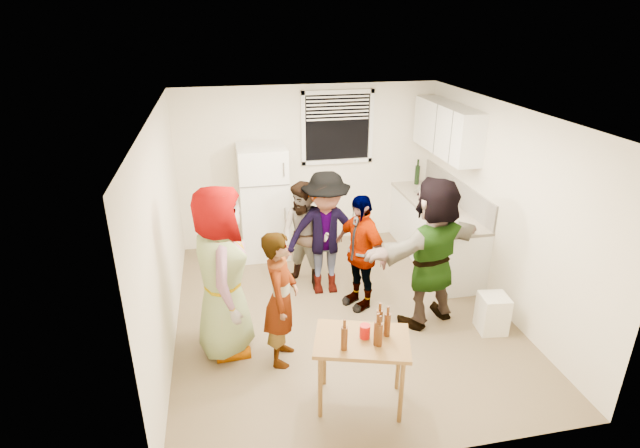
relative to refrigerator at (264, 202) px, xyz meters
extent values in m
cube|color=white|center=(0.00, 0.00, 0.00)|extent=(0.70, 0.70, 1.70)
cube|color=white|center=(2.45, -0.73, -0.42)|extent=(0.60, 2.20, 0.86)
cube|color=#C0B39D|center=(2.45, -0.73, 0.03)|extent=(0.64, 2.22, 0.04)
cube|color=#BAB3A9|center=(2.74, -0.73, 0.23)|extent=(0.03, 2.20, 0.36)
cube|color=white|center=(2.58, -0.53, 1.10)|extent=(0.34, 1.60, 0.70)
cylinder|color=white|center=(2.43, -1.09, 0.05)|extent=(0.13, 0.13, 0.29)
cylinder|color=black|center=(2.50, 0.20, 0.05)|extent=(0.08, 0.08, 0.31)
cylinder|color=#47230C|center=(2.35, -1.08, 0.05)|extent=(0.06, 0.06, 0.23)
cylinder|color=#130AC1|center=(2.27, -1.45, 0.05)|extent=(0.10, 0.10, 0.13)
cube|color=gold|center=(2.67, -0.34, 0.12)|extent=(0.02, 0.18, 0.15)
cube|color=white|center=(2.40, -2.58, -0.60)|extent=(0.34, 0.34, 0.46)
cylinder|color=#47230C|center=(0.67, -3.51, -0.12)|extent=(0.06, 0.06, 0.24)
cylinder|color=#AA0C06|center=(0.59, -3.39, -0.12)|extent=(0.10, 0.10, 0.13)
imported|color=gray|center=(-0.66, -2.31, -0.85)|extent=(1.92, 0.95, 0.61)
imported|color=#141933|center=(-0.08, -2.60, -0.85)|extent=(1.59, 0.94, 0.36)
imported|color=brown|center=(0.43, -1.14, -0.85)|extent=(1.53, 1.60, 0.56)
imported|color=#47474C|center=(0.68, -1.29, -0.85)|extent=(1.18, 1.74, 0.62)
imported|color=black|center=(1.02, -1.72, -0.85)|extent=(1.73, 1.43, 0.37)
imported|color=#DA8556|center=(1.74, -2.21, -0.85)|extent=(2.23, 2.31, 0.54)
camera|label=1|loc=(-0.56, -7.02, 2.63)|focal=28.00mm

